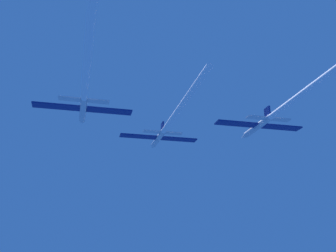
{
  "coord_description": "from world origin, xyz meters",
  "views": [
    {
      "loc": [
        -19.43,
        -95.81,
        -30.14
      ],
      "look_at": [
        0.32,
        -12.76,
        0.05
      ],
      "focal_mm": 42.13,
      "sensor_mm": 36.0,
      "label": 1
    }
  ],
  "objects": [
    {
      "name": "jet_lead",
      "position": [
        0.65,
        -12.37,
        0.9
      ],
      "size": [
        20.05,
        49.67,
        3.32
      ],
      "color": "silver"
    },
    {
      "name": "jet_left_wing",
      "position": [
        -19.04,
        -30.61,
        0.18
      ],
      "size": [
        20.05,
        50.58,
        3.32
      ],
      "color": "silver"
    },
    {
      "name": "jet_right_wing",
      "position": [
        19.36,
        -30.52,
        -0.81
      ],
      "size": [
        20.05,
        47.2,
        3.32
      ],
      "color": "silver"
    }
  ]
}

